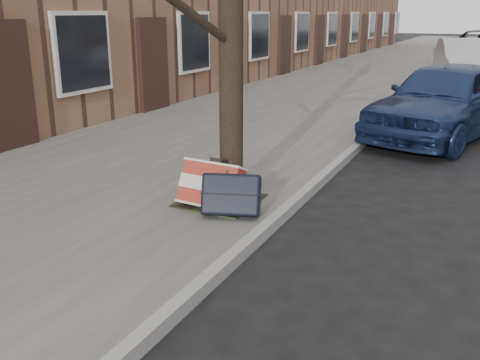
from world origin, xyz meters
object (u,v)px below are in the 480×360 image
at_px(suitcase_red, 211,186).
at_px(suitcase_navy, 231,194).
at_px(car_near_front, 446,100).
at_px(car_near_mid, 467,64).

distance_m(suitcase_red, suitcase_navy, 0.31).
relative_size(suitcase_navy, car_near_front, 0.15).
relative_size(car_near_front, car_near_mid, 0.94).
bearing_deg(car_near_front, suitcase_red, -92.72).
relative_size(suitcase_navy, car_near_mid, 0.14).
height_order(car_near_front, car_near_mid, car_near_mid).
bearing_deg(suitcase_navy, car_near_mid, 64.85).
xyz_separation_m(suitcase_red, suitcase_navy, (0.30, -0.10, -0.03)).
height_order(suitcase_navy, car_near_front, car_near_front).
height_order(suitcase_red, car_near_front, car_near_front).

